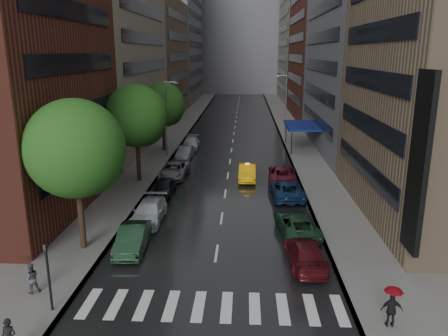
{
  "coord_description": "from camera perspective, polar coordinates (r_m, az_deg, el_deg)",
  "views": [
    {
      "loc": [
        1.71,
        -21.27,
        12.35
      ],
      "look_at": [
        0.0,
        13.76,
        3.0
      ],
      "focal_mm": 35.0,
      "sensor_mm": 36.0,
      "label": 1
    }
  ],
  "objects": [
    {
      "name": "buildings_right",
      "position": [
        79.14,
        13.0,
        16.51
      ],
      "size": [
        8.05,
        109.1,
        36.0
      ],
      "color": "#937A5B",
      "rests_on": "ground"
    },
    {
      "name": "ground",
      "position": [
        24.66,
        -1.61,
        -15.14
      ],
      "size": [
        220.0,
        220.0,
        0.0
      ],
      "primitive_type": "plane",
      "color": "gray",
      "rests_on": "ground"
    },
    {
      "name": "sidewalk_right",
      "position": [
        72.69,
        8.54,
        5.04
      ],
      "size": [
        4.0,
        140.0,
        0.15
      ],
      "primitive_type": "cube",
      "color": "gray",
      "rests_on": "ground"
    },
    {
      "name": "traffic_light",
      "position": [
        22.97,
        -21.99,
        -12.4
      ],
      "size": [
        0.18,
        0.15,
        3.45
      ],
      "color": "black",
      "rests_on": "sidewalk_left"
    },
    {
      "name": "tree_far",
      "position": [
        55.59,
        -8.0,
        8.22
      ],
      "size": [
        5.49,
        5.49,
        8.75
      ],
      "color": "#382619",
      "rests_on": "ground"
    },
    {
      "name": "tree_near",
      "position": [
        28.02,
        -18.88,
        2.4
      ],
      "size": [
        6.1,
        6.1,
        9.73
      ],
      "color": "#382619",
      "rests_on": "ground"
    },
    {
      "name": "tree_mid",
      "position": [
        42.33,
        -11.41,
        6.67
      ],
      "size": [
        5.95,
        5.95,
        9.48
      ],
      "color": "#382619",
      "rests_on": "ground"
    },
    {
      "name": "sidewalk_left",
      "position": [
        73.11,
        -5.7,
        5.19
      ],
      "size": [
        4.0,
        140.0,
        0.15
      ],
      "primitive_type": "cube",
      "color": "gray",
      "rests_on": "ground"
    },
    {
      "name": "crosswalk",
      "position": [
        22.93,
        -1.49,
        -17.63
      ],
      "size": [
        13.15,
        2.8,
        0.01
      ],
      "color": "silver",
      "rests_on": "ground"
    },
    {
      "name": "street_lamp_left",
      "position": [
        52.66,
        -7.6,
        6.65
      ],
      "size": [
        1.74,
        0.22,
        9.0
      ],
      "color": "gray",
      "rests_on": "sidewalk_left"
    },
    {
      "name": "buildings_left",
      "position": [
        81.86,
        -9.42,
        17.29
      ],
      "size": [
        8.0,
        108.0,
        38.0
      ],
      "color": "maroon",
      "rests_on": "ground"
    },
    {
      "name": "building_far",
      "position": [
        139.33,
        2.17,
        16.42
      ],
      "size": [
        40.0,
        14.0,
        32.0
      ],
      "primitive_type": "cube",
      "color": "slate",
      "rests_on": "ground"
    },
    {
      "name": "ped_red_umbrella",
      "position": [
        22.06,
        21.13,
        -16.16
      ],
      "size": [
        1.0,
        0.82,
        2.01
      ],
      "color": "black",
      "rests_on": "sidewalk_right"
    },
    {
      "name": "road",
      "position": [
        72.35,
        1.4,
        5.1
      ],
      "size": [
        14.0,
        140.0,
        0.01
      ],
      "primitive_type": "cube",
      "color": "black",
      "rests_on": "ground"
    },
    {
      "name": "parked_cars_left",
      "position": [
        42.44,
        -6.96,
        -1.03
      ],
      "size": [
        2.74,
        35.68,
        1.6
      ],
      "color": "#173420",
      "rests_on": "ground"
    },
    {
      "name": "street_lamp_right",
      "position": [
        66.96,
        8.01,
        8.39
      ],
      "size": [
        1.74,
        0.22,
        9.0
      ],
      "color": "gray",
      "rests_on": "sidewalk_right"
    },
    {
      "name": "parked_cars_right",
      "position": [
        35.57,
        8.62,
        -4.23
      ],
      "size": [
        3.03,
        23.02,
        1.61
      ],
      "color": "#4E0F15",
      "rests_on": "ground"
    },
    {
      "name": "ped_black_umbrella",
      "position": [
        25.24,
        -23.99,
        -12.22
      ],
      "size": [
        1.01,
        0.98,
        2.09
      ],
      "color": "#4E4F53",
      "rests_on": "sidewalk_left"
    },
    {
      "name": "awning",
      "position": [
        57.48,
        10.07,
        5.47
      ],
      "size": [
        4.0,
        8.0,
        3.12
      ],
      "color": "navy",
      "rests_on": "sidewalk_right"
    },
    {
      "name": "taxi",
      "position": [
        43.41,
        3.05,
        -0.56
      ],
      "size": [
        1.69,
        4.74,
        1.56
      ],
      "primitive_type": "imported",
      "rotation": [
        0.0,
        0.0,
        -0.01
      ],
      "color": "#FFB60D",
      "rests_on": "ground"
    }
  ]
}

